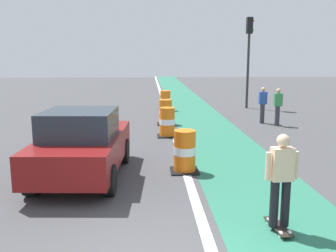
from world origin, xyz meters
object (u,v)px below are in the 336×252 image
(parked_sedan_nearest, at_px, (82,145))
(pedestrian_waiting, at_px, (278,106))
(traffic_barrel_back, at_px, (166,112))
(skateboarder_on_lane, at_px, (281,179))
(traffic_barrel_front, at_px, (185,152))
(traffic_barrel_mid, at_px, (167,122))
(traffic_light_corner, at_px, (249,46))
(traffic_barrel_far, at_px, (165,101))
(pedestrian_crossing, at_px, (263,104))

(parked_sedan_nearest, xyz_separation_m, pedestrian_waiting, (7.13, 6.68, 0.03))
(parked_sedan_nearest, bearing_deg, traffic_barrel_back, 72.17)
(skateboarder_on_lane, height_order, traffic_barrel_back, skateboarder_on_lane)
(pedestrian_waiting, bearing_deg, parked_sedan_nearest, -136.85)
(skateboarder_on_lane, distance_m, traffic_barrel_front, 3.67)
(traffic_barrel_mid, xyz_separation_m, traffic_light_corner, (4.98, 7.63, 2.97))
(traffic_barrel_back, distance_m, pedestrian_waiting, 4.83)
(traffic_barrel_mid, relative_size, pedestrian_waiting, 0.68)
(traffic_barrel_front, height_order, traffic_barrel_far, same)
(traffic_barrel_mid, relative_size, pedestrian_crossing, 0.68)
(traffic_light_corner, distance_m, pedestrian_waiting, 6.26)
(skateboarder_on_lane, bearing_deg, pedestrian_crossing, 74.77)
(traffic_barrel_mid, xyz_separation_m, traffic_barrel_far, (0.23, 6.93, 0.00))
(pedestrian_crossing, bearing_deg, pedestrian_waiting, -55.35)
(traffic_barrel_back, bearing_deg, traffic_light_corner, 45.75)
(pedestrian_waiting, bearing_deg, traffic_barrel_mid, -157.93)
(traffic_barrel_front, distance_m, traffic_barrel_far, 11.30)
(pedestrian_crossing, bearing_deg, traffic_barrel_front, -120.59)
(skateboarder_on_lane, distance_m, traffic_barrel_far, 14.78)
(traffic_light_corner, relative_size, pedestrian_waiting, 3.17)
(traffic_light_corner, bearing_deg, parked_sedan_nearest, -120.50)
(traffic_barrel_front, relative_size, traffic_barrel_mid, 1.00)
(traffic_barrel_front, height_order, traffic_barrel_back, same)
(skateboarder_on_lane, xyz_separation_m, traffic_barrel_back, (-1.49, 10.36, -0.38))
(traffic_barrel_front, xyz_separation_m, pedestrian_crossing, (4.14, 7.00, 0.33))
(traffic_barrel_back, relative_size, traffic_light_corner, 0.21)
(parked_sedan_nearest, relative_size, traffic_barrel_far, 3.85)
(traffic_barrel_front, xyz_separation_m, traffic_barrel_back, (-0.19, 6.94, 0.00))
(traffic_barrel_far, bearing_deg, traffic_barrel_back, -92.34)
(traffic_light_corner, bearing_deg, traffic_barrel_front, -111.55)
(skateboarder_on_lane, relative_size, traffic_barrel_back, 1.55)
(traffic_barrel_mid, relative_size, traffic_barrel_far, 1.00)
(traffic_barrel_front, bearing_deg, traffic_barrel_back, 91.58)
(skateboarder_on_lane, bearing_deg, parked_sedan_nearest, 141.39)
(traffic_barrel_mid, height_order, traffic_barrel_back, same)
(traffic_barrel_front, xyz_separation_m, pedestrian_waiting, (4.59, 6.34, 0.33))
(traffic_barrel_far, distance_m, pedestrian_waiting, 6.78)
(traffic_barrel_mid, bearing_deg, traffic_barrel_far, 88.11)
(skateboarder_on_lane, bearing_deg, traffic_light_corner, 77.43)
(traffic_barrel_back, height_order, pedestrian_crossing, pedestrian_crossing)
(traffic_barrel_mid, bearing_deg, pedestrian_waiting, 22.07)
(traffic_barrel_mid, bearing_deg, pedestrian_crossing, 30.92)
(traffic_barrel_back, bearing_deg, pedestrian_waiting, -7.25)
(traffic_barrel_mid, relative_size, traffic_light_corner, 0.21)
(traffic_barrel_back, xyz_separation_m, pedestrian_crossing, (4.33, 0.05, 0.33))
(parked_sedan_nearest, bearing_deg, traffic_barrel_front, 7.82)
(traffic_light_corner, bearing_deg, traffic_barrel_far, -171.56)
(skateboarder_on_lane, xyz_separation_m, pedestrian_waiting, (3.29, 9.75, -0.05))
(skateboarder_on_lane, distance_m, parked_sedan_nearest, 4.91)
(traffic_barrel_mid, bearing_deg, traffic_barrel_back, 88.87)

